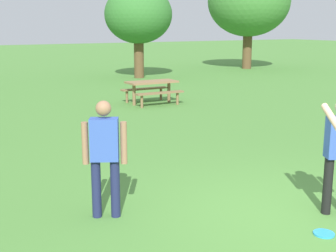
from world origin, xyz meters
TOP-DOWN VIEW (x-y plane):
  - ground_plane at (0.00, 0.00)m, footprint 120.00×120.00m
  - person_thrower at (-2.20, 1.34)m, footprint 0.55×0.37m
  - frisbee at (-0.03, -0.60)m, footprint 0.27×0.27m
  - picnic_table_far at (2.85, 9.38)m, footprint 1.72×1.45m
  - tree_back_left at (6.05, 16.66)m, footprint 3.33×3.33m
  - tree_back_right at (14.00, 17.84)m, footprint 4.88×4.88m

SIDE VIEW (x-z plane):
  - ground_plane at x=0.00m, z-range 0.00..0.00m
  - frisbee at x=-0.03m, z-range 0.00..0.03m
  - picnic_table_far at x=2.85m, z-range 0.18..0.95m
  - person_thrower at x=-2.20m, z-range 0.12..1.76m
  - tree_back_left at x=6.05m, z-range 0.82..5.35m
  - tree_back_right at x=14.00m, z-range 0.94..7.01m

